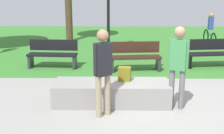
{
  "coord_description": "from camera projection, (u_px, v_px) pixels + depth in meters",
  "views": [
    {
      "loc": [
        -0.99,
        -6.24,
        2.57
      ],
      "look_at": [
        -1.09,
        0.65,
        0.72
      ],
      "focal_mm": 47.58,
      "sensor_mm": 36.0,
      "label": 1
    }
  ],
  "objects": [
    {
      "name": "ground_plane",
      "position": [
        160.0,
        105.0,
        6.68
      ],
      "size": [
        28.0,
        28.0,
        0.0
      ],
      "primitive_type": "plane",
      "color": "gray"
    },
    {
      "name": "grass_lawn",
      "position": [
        137.0,
        42.0,
        14.43
      ],
      "size": [
        26.6,
        11.95,
        0.01
      ],
      "primitive_type": "cube",
      "color": "#387A2D",
      "rests_on": "ground_plane"
    },
    {
      "name": "concrete_ledge",
      "position": [
        112.0,
        93.0,
        6.77
      ],
      "size": [
        2.61,
        0.88,
        0.49
      ],
      "primitive_type": "cube",
      "color": "gray",
      "rests_on": "ground_plane"
    },
    {
      "name": "backpack_on_ledge",
      "position": [
        125.0,
        74.0,
        6.8
      ],
      "size": [
        0.31,
        0.24,
        0.32
      ],
      "primitive_type": "cube",
      "rotation": [
        0.0,
        0.0,
        6.13
      ],
      "color": "olive",
      "rests_on": "concrete_ledge"
    },
    {
      "name": "skater_performing_trick",
      "position": [
        103.0,
        66.0,
        5.88
      ],
      "size": [
        0.38,
        0.35,
        1.8
      ],
      "color": "tan",
      "rests_on": "ground_plane"
    },
    {
      "name": "skater_watching",
      "position": [
        178.0,
        61.0,
        6.28
      ],
      "size": [
        0.41,
        0.3,
        1.79
      ],
      "color": "slate",
      "rests_on": "ground_plane"
    },
    {
      "name": "park_bench_far_right",
      "position": [
        210.0,
        53.0,
        9.84
      ],
      "size": [
        1.64,
        0.65,
        0.91
      ],
      "color": "black",
      "rests_on": "ground_plane"
    },
    {
      "name": "park_bench_far_left",
      "position": [
        53.0,
        53.0,
        9.73
      ],
      "size": [
        1.62,
        0.56,
        0.91
      ],
      "color": "black",
      "rests_on": "ground_plane"
    },
    {
      "name": "park_bench_near_lamppost",
      "position": [
        135.0,
        56.0,
        9.38
      ],
      "size": [
        1.64,
        0.62,
        0.91
      ],
      "color": "#331E14",
      "rests_on": "ground_plane"
    },
    {
      "name": "cyclist_on_bicycle",
      "position": [
        210.0,
        32.0,
        13.28
      ],
      "size": [
        0.22,
        1.82,
        1.52
      ],
      "color": "black",
      "rests_on": "ground_plane"
    }
  ]
}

